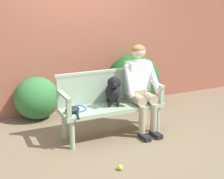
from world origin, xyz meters
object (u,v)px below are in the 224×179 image
dog_on_bench (113,90)px  tennis_ball (120,167)px  baseball_glove (72,110)px  garden_bench (112,110)px  person_seated (140,85)px  tennis_racket (77,109)px

dog_on_bench → tennis_ball: size_ratio=7.13×
dog_on_bench → baseball_glove: (-0.65, -0.04, -0.19)m
garden_bench → person_seated: bearing=-1.6°
tennis_racket → tennis_ball: tennis_racket is taller
garden_bench → baseball_glove: size_ratio=7.02×
dog_on_bench → tennis_ball: bearing=-110.8°
person_seated → dog_on_bench: bearing=178.2°
garden_bench → tennis_ball: 1.10m
person_seated → baseball_glove: size_ratio=6.10×
person_seated → tennis_racket: bearing=177.0°
person_seated → baseball_glove: (-1.09, -0.02, -0.22)m
person_seated → baseball_glove: person_seated is taller
dog_on_bench → tennis_racket: size_ratio=0.81×
tennis_racket → baseball_glove: 0.12m
baseball_glove → tennis_ball: 1.09m
garden_bench → dog_on_bench: size_ratio=3.28×
person_seated → dog_on_bench: 0.45m
dog_on_bench → tennis_racket: 0.61m
garden_bench → dog_on_bench: dog_on_bench is taller
tennis_ball → baseball_glove: bearing=106.4°
person_seated → tennis_ball: size_ratio=20.33×
tennis_racket → person_seated: bearing=-3.0°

